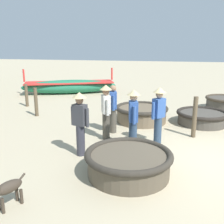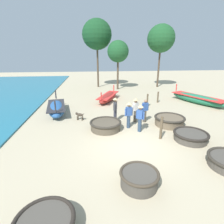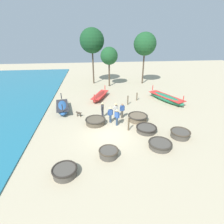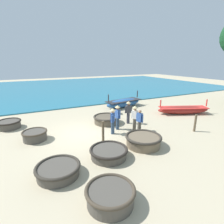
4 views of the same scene
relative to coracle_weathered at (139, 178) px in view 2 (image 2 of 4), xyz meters
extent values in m
plane|color=#BCAD8C|center=(0.33, 2.79, -0.31)|extent=(80.00, 80.00, 0.00)
cylinder|color=#4C473F|center=(0.00, 0.00, -0.05)|extent=(1.30, 1.30, 0.52)
torus|color=#42382B|center=(0.00, 0.00, 0.21)|extent=(1.41, 1.41, 0.10)
cylinder|color=brown|center=(-0.78, 4.94, -0.06)|extent=(1.80, 1.80, 0.48)
torus|color=#332D26|center=(-0.78, 4.94, 0.18)|extent=(1.94, 1.94, 0.14)
cylinder|color=brown|center=(3.41, 5.18, -0.04)|extent=(1.81, 1.81, 0.53)
torus|color=#332D26|center=(3.41, 5.18, 0.22)|extent=(1.96, 1.96, 0.15)
torus|color=#28231E|center=(-2.84, -1.47, 0.17)|extent=(1.57, 1.57, 0.12)
cylinder|color=#4C473F|center=(3.64, 3.01, -0.10)|extent=(1.70, 1.70, 0.41)
torus|color=#28231E|center=(3.64, 3.01, 0.10)|extent=(1.83, 1.83, 0.14)
ellipsoid|color=#285693|center=(-4.33, 8.48, 0.09)|extent=(1.90, 4.20, 0.80)
cube|color=#2D2D33|center=(-4.33, 8.48, 0.35)|extent=(1.89, 3.89, 0.06)
cylinder|color=#2D2D33|center=(-4.65, 10.32, 0.80)|extent=(0.10, 0.10, 0.72)
cylinder|color=#2D2D33|center=(-4.01, 6.65, 0.80)|extent=(0.10, 0.10, 0.72)
ellipsoid|color=maroon|center=(0.05, 11.90, 0.04)|extent=(2.68, 4.50, 0.69)
cube|color=red|center=(0.05, 11.90, 0.26)|extent=(2.58, 4.18, 0.06)
cylinder|color=red|center=(0.84, 13.79, 0.64)|extent=(0.10, 0.10, 0.62)
cylinder|color=red|center=(-0.74, 10.02, 0.64)|extent=(0.10, 0.10, 0.62)
ellipsoid|color=#237551|center=(8.33, 10.05, 0.09)|extent=(3.41, 5.58, 0.79)
cube|color=red|center=(8.33, 10.05, 0.34)|extent=(3.27, 5.19, 0.06)
cylinder|color=red|center=(7.30, 12.38, 0.79)|extent=(0.10, 0.10, 0.71)
cylinder|color=#4C473D|center=(1.97, 5.93, 0.10)|extent=(0.22, 0.22, 0.82)
cube|color=#33569E|center=(1.97, 5.93, 0.78)|extent=(0.39, 0.31, 0.54)
sphere|color=#A37556|center=(1.97, 5.93, 1.16)|extent=(0.20, 0.20, 0.20)
cylinder|color=#33569E|center=(2.18, 5.99, 0.73)|extent=(0.09, 0.09, 0.48)
cylinder|color=#33569E|center=(1.76, 5.87, 0.73)|extent=(0.09, 0.09, 0.48)
cylinder|color=#2D425B|center=(1.22, 4.44, 0.10)|extent=(0.22, 0.22, 0.82)
cube|color=#33569E|center=(1.22, 4.44, 0.78)|extent=(0.40, 0.38, 0.54)
sphere|color=tan|center=(1.22, 4.44, 1.16)|extent=(0.20, 0.20, 0.20)
cylinder|color=#33569E|center=(1.05, 4.58, 0.73)|extent=(0.09, 0.09, 0.48)
cylinder|color=#33569E|center=(1.39, 4.31, 0.73)|extent=(0.09, 0.09, 0.48)
cone|color=#D1BC84|center=(1.22, 4.44, 1.29)|extent=(0.36, 0.36, 0.14)
cylinder|color=#4C473D|center=(1.33, 6.00, 0.10)|extent=(0.22, 0.22, 0.82)
cube|color=silver|center=(1.33, 6.00, 0.78)|extent=(0.40, 0.35, 0.54)
sphere|color=#A37556|center=(1.33, 6.00, 1.16)|extent=(0.20, 0.20, 0.20)
cylinder|color=silver|center=(1.13, 5.90, 0.73)|extent=(0.09, 0.09, 0.48)
cylinder|color=silver|center=(1.52, 6.10, 0.73)|extent=(0.09, 0.09, 0.48)
cone|color=#D1BC84|center=(1.33, 6.00, 1.29)|extent=(0.36, 0.36, 0.14)
cylinder|color=#383842|center=(0.00, 6.33, 0.10)|extent=(0.22, 0.22, 0.82)
cube|color=#3D3D42|center=(0.00, 6.33, 0.78)|extent=(0.30, 0.38, 0.54)
sphere|color=#A37556|center=(0.00, 6.33, 1.16)|extent=(0.20, 0.20, 0.20)
cylinder|color=#3D3D42|center=(-0.06, 6.12, 0.73)|extent=(0.09, 0.09, 0.48)
cylinder|color=#3D3D42|center=(0.05, 6.55, 0.73)|extent=(0.09, 0.09, 0.48)
cone|color=#D1BC84|center=(0.00, 6.33, 1.29)|extent=(0.36, 0.36, 0.14)
cylinder|color=#2D425B|center=(0.68, 5.08, 0.10)|extent=(0.22, 0.22, 0.82)
cube|color=#33569E|center=(0.68, 5.08, 0.78)|extent=(0.39, 0.30, 0.54)
sphere|color=tan|center=(0.68, 5.08, 1.16)|extent=(0.20, 0.20, 0.20)
cylinder|color=#33569E|center=(0.89, 5.13, 0.73)|extent=(0.09, 0.09, 0.48)
cylinder|color=#33569E|center=(0.46, 5.02, 0.73)|extent=(0.09, 0.09, 0.48)
cone|color=#D1BC84|center=(0.68, 5.08, 1.29)|extent=(0.36, 0.36, 0.14)
ellipsoid|color=#3D3328|center=(-2.43, 6.78, 0.08)|extent=(0.56, 0.39, 0.22)
sphere|color=#3D3328|center=(-2.66, 6.89, 0.15)|extent=(0.18, 0.18, 0.18)
cylinder|color=#3D3328|center=(-2.21, 6.68, 0.14)|extent=(0.20, 0.12, 0.16)
cylinder|color=#3D3328|center=(-2.63, 6.80, -0.17)|extent=(0.06, 0.06, 0.28)
cylinder|color=#3D3328|center=(-2.57, 6.92, -0.17)|extent=(0.06, 0.06, 0.28)
cylinder|color=#3D3328|center=(-2.30, 6.65, -0.17)|extent=(0.06, 0.06, 0.28)
cylinder|color=#3D3328|center=(-2.24, 6.77, -0.17)|extent=(0.06, 0.06, 0.28)
cylinder|color=brown|center=(4.70, 10.70, 0.22)|extent=(0.14, 0.14, 1.05)
cylinder|color=brown|center=(2.12, 3.39, 0.34)|extent=(0.14, 0.14, 1.29)
cylinder|color=brown|center=(3.25, 9.41, 0.27)|extent=(0.14, 0.14, 1.15)
cylinder|color=#4C3D2D|center=(7.68, 18.81, 2.24)|extent=(0.24, 0.24, 5.10)
sphere|color=#1E5128|center=(7.68, 18.81, 6.04)|extent=(3.57, 3.57, 3.57)
cylinder|color=#4C3D2D|center=(1.86, 17.77, 1.60)|extent=(0.24, 0.24, 3.80)
sphere|color=#1E5128|center=(1.86, 17.77, 4.43)|extent=(2.66, 2.66, 2.66)
cylinder|color=#4C3D2D|center=(-0.62, 19.75, 2.44)|extent=(0.24, 0.24, 5.49)
sphere|color=#194723|center=(-0.62, 19.75, 6.53)|extent=(3.85, 3.85, 3.85)
camera|label=1|loc=(-6.02, 4.07, 2.51)|focal=42.00mm
camera|label=2|loc=(-1.53, -4.91, 4.12)|focal=28.00mm
camera|label=3|loc=(-0.92, -9.93, 7.70)|focal=28.00mm
camera|label=4|loc=(10.35, -0.19, 4.12)|focal=28.00mm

